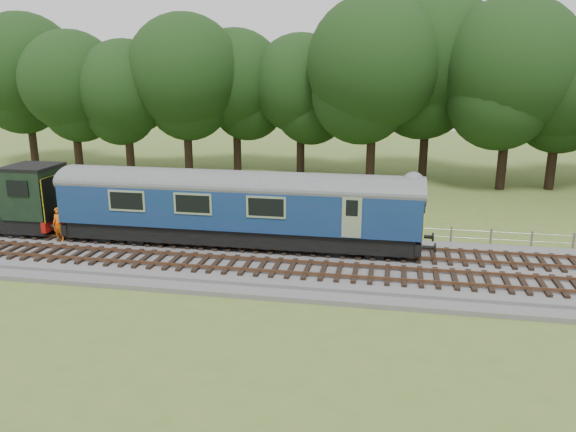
# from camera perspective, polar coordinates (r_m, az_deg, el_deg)

# --- Properties ---
(ground) EXTENTS (120.00, 120.00, 0.00)m
(ground) POSITION_cam_1_polar(r_m,az_deg,el_deg) (26.56, 3.99, -5.16)
(ground) COLOR #526C27
(ground) RESTS_ON ground
(ballast) EXTENTS (70.00, 7.00, 0.35)m
(ballast) POSITION_cam_1_polar(r_m,az_deg,el_deg) (26.50, 4.00, -4.81)
(ballast) COLOR #4C4C4F
(ballast) RESTS_ON ground
(track_north) EXTENTS (67.20, 2.40, 0.21)m
(track_north) POSITION_cam_1_polar(r_m,az_deg,el_deg) (27.74, 4.35, -3.38)
(track_north) COLOR black
(track_north) RESTS_ON ballast
(track_south) EXTENTS (67.20, 2.40, 0.21)m
(track_south) POSITION_cam_1_polar(r_m,az_deg,el_deg) (24.93, 3.57, -5.52)
(track_south) COLOR black
(track_south) RESTS_ON ballast
(fence) EXTENTS (64.00, 0.12, 1.00)m
(fence) POSITION_cam_1_polar(r_m,az_deg,el_deg) (30.80, 4.99, -2.32)
(fence) COLOR #6B6054
(fence) RESTS_ON ground
(tree_line) EXTENTS (70.00, 8.00, 18.00)m
(tree_line) POSITION_cam_1_polar(r_m,az_deg,el_deg) (47.75, 7.14, 3.85)
(tree_line) COLOR black
(tree_line) RESTS_ON ground
(dmu_railcar) EXTENTS (18.05, 2.86, 3.88)m
(dmu_railcar) POSITION_cam_1_polar(r_m,az_deg,el_deg) (28.01, -5.17, 1.45)
(dmu_railcar) COLOR black
(dmu_railcar) RESTS_ON ground
(worker) EXTENTS (0.65, 0.43, 1.78)m
(worker) POSITION_cam_1_polar(r_m,az_deg,el_deg) (31.26, -22.27, -0.78)
(worker) COLOR #EE600C
(worker) RESTS_ON ballast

